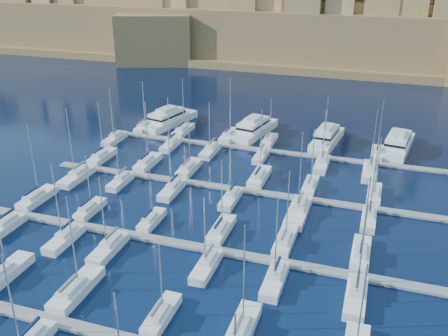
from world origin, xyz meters
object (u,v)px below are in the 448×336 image
(sailboat_2, at_px, (76,289))
(motor_yacht_a, at_px, (168,119))
(motor_yacht_c, at_px, (327,137))
(motor_yacht_d, at_px, (398,144))
(sailboat_4, at_px, (242,329))
(motor_yacht_b, at_px, (254,128))

(sailboat_2, relative_size, motor_yacht_a, 0.77)
(sailboat_2, distance_m, motor_yacht_a, 72.76)
(motor_yacht_c, bearing_deg, motor_yacht_d, 2.48)
(motor_yacht_a, xyz_separation_m, motor_yacht_d, (59.27, -0.45, -0.00))
(sailboat_2, height_order, motor_yacht_c, sailboat_2)
(sailboat_4, bearing_deg, sailboat_2, 179.05)
(motor_yacht_a, relative_size, motor_yacht_d, 1.06)
(motor_yacht_c, height_order, motor_yacht_d, same)
(sailboat_4, height_order, motor_yacht_b, sailboat_4)
(sailboat_2, distance_m, motor_yacht_c, 73.83)
(sailboat_2, relative_size, motor_yacht_c, 0.89)
(sailboat_4, distance_m, motor_yacht_c, 69.84)
(motor_yacht_d, bearing_deg, sailboat_4, -104.07)
(motor_yacht_c, xyz_separation_m, motor_yacht_d, (16.57, 0.72, 0.00))
(motor_yacht_a, xyz_separation_m, motor_yacht_c, (42.71, -1.17, -0.00))
(sailboat_2, height_order, motor_yacht_d, sailboat_2)
(sailboat_4, xyz_separation_m, motor_yacht_d, (17.67, 70.54, 0.97))
(sailboat_2, bearing_deg, motor_yacht_c, 70.12)
(motor_yacht_b, xyz_separation_m, motor_yacht_d, (35.21, -0.10, -0.00))
(motor_yacht_c, relative_size, motor_yacht_d, 0.91)
(motor_yacht_a, bearing_deg, motor_yacht_b, -0.84)
(motor_yacht_a, bearing_deg, sailboat_2, -76.00)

